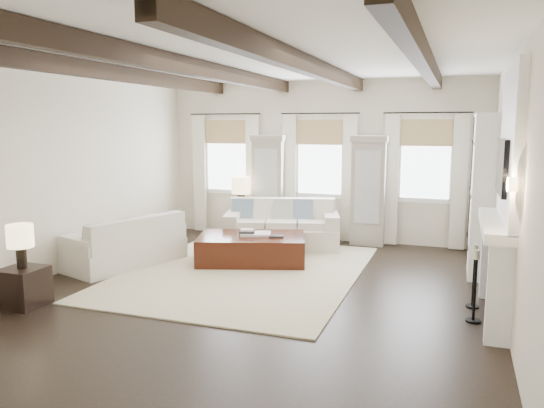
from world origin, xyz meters
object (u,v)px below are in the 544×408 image
(sofa_left, at_px, (128,246))
(side_table_front, at_px, (24,287))
(ottoman, at_px, (252,249))
(side_table_back, at_px, (241,224))
(sofa_back, at_px, (282,228))

(sofa_left, distance_m, side_table_front, 2.14)
(ottoman, height_order, side_table_back, side_table_back)
(side_table_front, relative_size, side_table_back, 0.80)
(sofa_back, height_order, ottoman, sofa_back)
(sofa_left, bearing_deg, sofa_back, 47.08)
(sofa_left, relative_size, ottoman, 1.19)
(sofa_left, distance_m, side_table_back, 2.69)
(sofa_left, distance_m, ottoman, 2.05)
(sofa_left, xyz_separation_m, ottoman, (1.85, 0.89, -0.11))
(side_table_back, bearing_deg, side_table_front, -103.37)
(sofa_back, distance_m, sofa_left, 2.91)
(sofa_left, xyz_separation_m, side_table_back, (0.98, 2.51, -0.03))
(sofa_back, bearing_deg, sofa_left, -132.92)
(sofa_back, relative_size, side_table_front, 4.59)
(sofa_left, xyz_separation_m, side_table_front, (-0.12, -2.13, -0.09))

